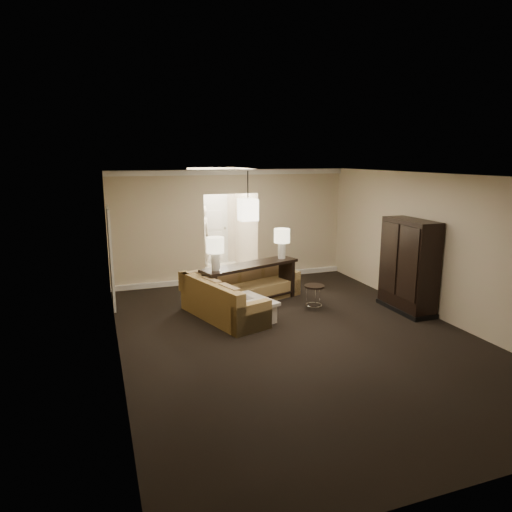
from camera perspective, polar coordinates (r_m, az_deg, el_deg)
name	(u,v)px	position (r m, az deg, el deg)	size (l,w,h in m)	color
ground	(297,336)	(8.22, 5.10, -9.92)	(8.00, 8.00, 0.00)	black
wall_back	(232,226)	(11.49, -3.06, 3.78)	(6.00, 0.04, 2.80)	beige
wall_front	(485,352)	(4.65, 26.68, -10.62)	(6.00, 0.04, 2.80)	beige
wall_left	(115,274)	(7.12, -17.24, -2.12)	(0.04, 8.00, 2.80)	beige
wall_right	(441,247)	(9.44, 22.08, 1.00)	(0.04, 8.00, 2.80)	beige
ceiling	(300,176)	(7.62, 5.50, 9.96)	(6.00, 8.00, 0.02)	silver
crown_molding	(232,172)	(11.33, -3.07, 10.41)	(6.00, 0.10, 0.12)	white
baseboard	(233,278)	(11.72, -2.92, -2.74)	(6.00, 0.10, 0.12)	white
side_door	(111,258)	(9.93, -17.68, -0.22)	(0.05, 0.90, 2.10)	silver
foyer	(218,223)	(12.79, -4.77, 4.18)	(1.44, 2.02, 2.80)	white
sectional_sofa	(239,293)	(9.57, -2.10, -4.64)	(2.79, 2.74, 0.79)	brown
coffee_table	(243,311)	(8.79, -1.65, -6.89)	(1.31, 1.31, 0.43)	white
console_table	(250,280)	(9.75, -0.69, -3.03)	(2.32, 1.21, 0.88)	black
armoire	(408,268)	(9.73, 18.50, -1.40)	(0.56, 1.31, 1.89)	black
drink_table	(314,292)	(9.51, 7.28, -4.51)	(0.41, 0.41, 0.52)	black
table_lamp_left	(215,248)	(9.08, -5.12, 0.96)	(0.35, 0.35, 0.67)	white
table_lamp_right	(282,239)	(10.12, 3.25, 2.17)	(0.35, 0.35, 0.67)	white
pendant_light	(248,210)	(10.19, -1.02, 5.83)	(0.38, 0.38, 1.09)	black
person	(200,233)	(12.98, -6.96, 2.84)	(0.71, 0.47, 1.97)	beige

